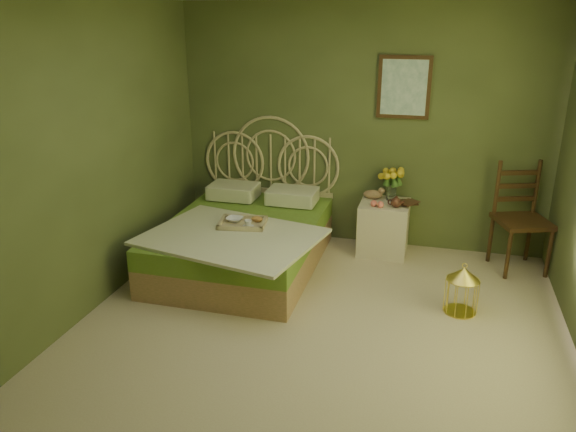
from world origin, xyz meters
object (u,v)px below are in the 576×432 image
(bed, at_px, (245,237))
(chair, at_px, (523,210))
(nightstand, at_px, (384,221))
(birdcage, at_px, (462,291))

(bed, bearing_deg, chair, 14.41)
(nightstand, bearing_deg, chair, -0.13)
(bed, distance_m, nightstand, 1.52)
(chair, relative_size, birdcage, 2.57)
(bed, relative_size, birdcage, 5.23)
(chair, distance_m, birdcage, 1.35)
(bed, relative_size, nightstand, 2.23)
(nightstand, xyz_separation_m, chair, (1.37, -0.00, 0.25))
(bed, bearing_deg, birdcage, -12.04)
(nightstand, height_order, chair, chair)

